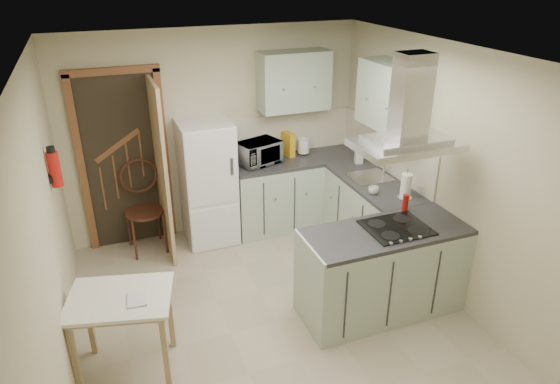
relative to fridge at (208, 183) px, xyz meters
name	(u,v)px	position (x,y,z in m)	size (l,w,h in m)	color
floor	(277,322)	(0.20, -1.80, -0.75)	(4.20, 4.20, 0.00)	tan
ceiling	(276,57)	(0.20, -1.80, 1.75)	(4.20, 4.20, 0.00)	silver
back_wall	(216,133)	(0.20, 0.30, 0.50)	(3.60, 3.60, 0.00)	#C1B996
left_wall	(49,245)	(-1.60, -1.80, 0.50)	(4.20, 4.20, 0.00)	#C1B996
right_wall	(449,176)	(2.00, -1.80, 0.50)	(4.20, 4.20, 0.00)	#C1B996
doorway	(124,162)	(-0.90, 0.27, 0.30)	(1.10, 0.12, 2.10)	brown
fridge	(208,183)	(0.00, 0.00, 0.00)	(0.60, 0.60, 1.50)	white
counter_back	(275,194)	(0.86, 0.00, -0.30)	(1.08, 0.60, 0.90)	#9EB2A0
counter_right	(359,206)	(1.70, -0.68, -0.30)	(0.60, 1.95, 0.90)	#9EB2A0
splashback	(289,133)	(1.16, 0.29, 0.40)	(1.68, 0.02, 0.50)	beige
wall_cabinet_back	(294,81)	(1.15, 0.12, 1.10)	(0.85, 0.35, 0.70)	#9EB2A0
wall_cabinet_right	(392,97)	(1.82, -0.95, 1.10)	(0.35, 0.90, 0.70)	#9EB2A0
peninsula	(383,271)	(1.22, -1.98, -0.30)	(1.55, 0.65, 0.90)	#9EB2A0
hob	(396,227)	(1.32, -1.98, 0.16)	(0.58, 0.50, 0.01)	black
extractor_hood	(406,145)	(1.32, -1.98, 0.97)	(0.90, 0.55, 0.10)	silver
sink	(370,177)	(1.70, -0.85, 0.16)	(0.45, 0.40, 0.01)	silver
fire_extinguisher	(55,169)	(-1.54, -0.90, 0.75)	(0.10, 0.10, 0.32)	#B2140F
drop_leaf_table	(125,334)	(-1.18, -1.93, -0.37)	(0.81, 0.60, 0.75)	#DDC688
bentwood_chair	(145,212)	(-0.77, 0.00, -0.25)	(0.44, 0.44, 1.00)	#432416
microwave	(259,153)	(0.65, 0.02, 0.29)	(0.51, 0.34, 0.28)	black
kettle	(304,146)	(1.30, 0.13, 0.26)	(0.15, 0.15, 0.22)	white
cereal_box	(288,144)	(1.09, 0.14, 0.30)	(0.08, 0.20, 0.30)	gold
soap_bottle	(359,155)	(1.80, -0.41, 0.25)	(0.09, 0.09, 0.20)	silver
paper_towel	(406,186)	(1.76, -1.46, 0.29)	(0.11, 0.11, 0.28)	white
cup	(373,190)	(1.51, -1.25, 0.19)	(0.11, 0.11, 0.08)	silver
red_bottle	(405,203)	(1.60, -1.70, 0.24)	(0.06, 0.06, 0.17)	#9F150D
book	(127,297)	(-1.12, -2.01, 0.05)	(0.15, 0.21, 0.09)	maroon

